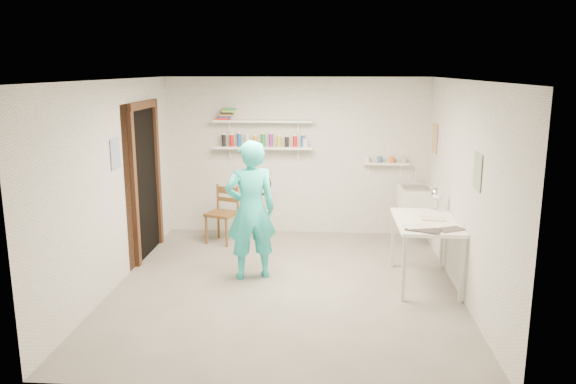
# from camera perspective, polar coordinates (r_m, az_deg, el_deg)

# --- Properties ---
(floor) EXTENTS (4.00, 4.50, 0.02)m
(floor) POSITION_cam_1_polar(r_m,az_deg,el_deg) (6.76, -0.24, -9.55)
(floor) COLOR slate
(floor) RESTS_ON ground
(ceiling) EXTENTS (4.00, 4.50, 0.02)m
(ceiling) POSITION_cam_1_polar(r_m,az_deg,el_deg) (6.27, -0.26, 11.42)
(ceiling) COLOR silver
(ceiling) RESTS_ON wall_back
(wall_back) EXTENTS (4.00, 0.02, 2.40)m
(wall_back) POSITION_cam_1_polar(r_m,az_deg,el_deg) (8.63, 0.87, 3.64)
(wall_back) COLOR silver
(wall_back) RESTS_ON ground
(wall_front) EXTENTS (4.00, 0.02, 2.40)m
(wall_front) POSITION_cam_1_polar(r_m,az_deg,el_deg) (4.23, -2.56, -5.79)
(wall_front) COLOR silver
(wall_front) RESTS_ON ground
(wall_left) EXTENTS (0.02, 4.50, 2.40)m
(wall_left) POSITION_cam_1_polar(r_m,az_deg,el_deg) (6.85, -17.26, 0.76)
(wall_left) COLOR silver
(wall_left) RESTS_ON ground
(wall_right) EXTENTS (0.02, 4.50, 2.40)m
(wall_right) POSITION_cam_1_polar(r_m,az_deg,el_deg) (6.57, 17.51, 0.26)
(wall_right) COLOR silver
(wall_right) RESTS_ON ground
(doorway_recess) EXTENTS (0.02, 0.90, 2.00)m
(doorway_recess) POSITION_cam_1_polar(r_m,az_deg,el_deg) (7.85, -14.30, 0.89)
(doorway_recess) COLOR black
(doorway_recess) RESTS_ON wall_left
(corridor_box) EXTENTS (1.40, 1.50, 2.10)m
(corridor_box) POSITION_cam_1_polar(r_m,az_deg,el_deg) (8.09, -19.10, 1.28)
(corridor_box) COLOR brown
(corridor_box) RESTS_ON ground
(door_lintel) EXTENTS (0.06, 1.05, 0.10)m
(door_lintel) POSITION_cam_1_polar(r_m,az_deg,el_deg) (7.71, -14.58, 8.55)
(door_lintel) COLOR brown
(door_lintel) RESTS_ON wall_left
(door_jamb_near) EXTENTS (0.06, 0.10, 2.00)m
(door_jamb_near) POSITION_cam_1_polar(r_m,az_deg,el_deg) (7.38, -15.35, 0.10)
(door_jamb_near) COLOR brown
(door_jamb_near) RESTS_ON ground
(door_jamb_far) EXTENTS (0.06, 0.10, 2.00)m
(door_jamb_far) POSITION_cam_1_polar(r_m,az_deg,el_deg) (8.31, -13.10, 1.58)
(door_jamb_far) COLOR brown
(door_jamb_far) RESTS_ON ground
(shelf_lower) EXTENTS (1.50, 0.22, 0.03)m
(shelf_lower) POSITION_cam_1_polar(r_m,az_deg,el_deg) (8.52, -2.54, 4.53)
(shelf_lower) COLOR white
(shelf_lower) RESTS_ON wall_back
(shelf_upper) EXTENTS (1.50, 0.22, 0.03)m
(shelf_upper) POSITION_cam_1_polar(r_m,az_deg,el_deg) (8.47, -2.57, 7.21)
(shelf_upper) COLOR white
(shelf_upper) RESTS_ON wall_back
(ledge_shelf) EXTENTS (0.70, 0.14, 0.03)m
(ledge_shelf) POSITION_cam_1_polar(r_m,az_deg,el_deg) (8.58, 9.89, 2.87)
(ledge_shelf) COLOR white
(ledge_shelf) RESTS_ON wall_back
(poster_left) EXTENTS (0.01, 0.28, 0.36)m
(poster_left) POSITION_cam_1_polar(r_m,az_deg,el_deg) (6.83, -17.13, 3.72)
(poster_left) COLOR #334C7F
(poster_left) RESTS_ON wall_left
(poster_right_a) EXTENTS (0.01, 0.34, 0.42)m
(poster_right_a) POSITION_cam_1_polar(r_m,az_deg,el_deg) (8.25, 14.68, 5.28)
(poster_right_a) COLOR #995933
(poster_right_a) RESTS_ON wall_right
(poster_right_b) EXTENTS (0.01, 0.30, 0.38)m
(poster_right_b) POSITION_cam_1_polar(r_m,az_deg,el_deg) (5.99, 18.68, 1.96)
(poster_right_b) COLOR #3F724C
(poster_right_b) RESTS_ON wall_right
(belfast_sink) EXTENTS (0.48, 0.60, 0.30)m
(belfast_sink) POSITION_cam_1_polar(r_m,az_deg,el_deg) (8.26, 12.86, -0.61)
(belfast_sink) COLOR white
(belfast_sink) RESTS_ON wall_right
(man) EXTENTS (0.72, 0.59, 1.70)m
(man) POSITION_cam_1_polar(r_m,az_deg,el_deg) (6.78, -3.79, -1.86)
(man) COLOR #29D1CA
(man) RESTS_ON ground
(wall_clock) EXTENTS (0.30, 0.13, 0.31)m
(wall_clock) POSITION_cam_1_polar(r_m,az_deg,el_deg) (6.91, -3.01, 0.84)
(wall_clock) COLOR beige
(wall_clock) RESTS_ON man
(wooden_chair) EXTENTS (0.52, 0.51, 0.87)m
(wooden_chair) POSITION_cam_1_polar(r_m,az_deg,el_deg) (8.29, -6.72, -2.22)
(wooden_chair) COLOR brown
(wooden_chair) RESTS_ON ground
(work_table) EXTENTS (0.71, 1.18, 0.78)m
(work_table) POSITION_cam_1_polar(r_m,az_deg,el_deg) (6.88, 13.70, -5.95)
(work_table) COLOR white
(work_table) RESTS_ON ground
(desk_lamp) EXTENTS (0.15, 0.15, 0.15)m
(desk_lamp) POSITION_cam_1_polar(r_m,az_deg,el_deg) (7.20, 14.86, -0.14)
(desk_lamp) COLOR white
(desk_lamp) RESTS_ON work_table
(spray_cans) EXTENTS (1.34, 0.06, 0.17)m
(spray_cans) POSITION_cam_1_polar(r_m,az_deg,el_deg) (8.50, -2.55, 5.20)
(spray_cans) COLOR black
(spray_cans) RESTS_ON shelf_lower
(book_stack) EXTENTS (0.28, 0.14, 0.17)m
(book_stack) POSITION_cam_1_polar(r_m,az_deg,el_deg) (8.54, -6.28, 7.86)
(book_stack) COLOR red
(book_stack) RESTS_ON shelf_upper
(ledge_pots) EXTENTS (0.48, 0.07, 0.09)m
(ledge_pots) POSITION_cam_1_polar(r_m,az_deg,el_deg) (8.57, 9.90, 3.26)
(ledge_pots) COLOR silver
(ledge_pots) RESTS_ON ledge_shelf
(papers) EXTENTS (0.30, 0.22, 0.02)m
(papers) POSITION_cam_1_polar(r_m,az_deg,el_deg) (6.77, 13.88, -2.72)
(papers) COLOR silver
(papers) RESTS_ON work_table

